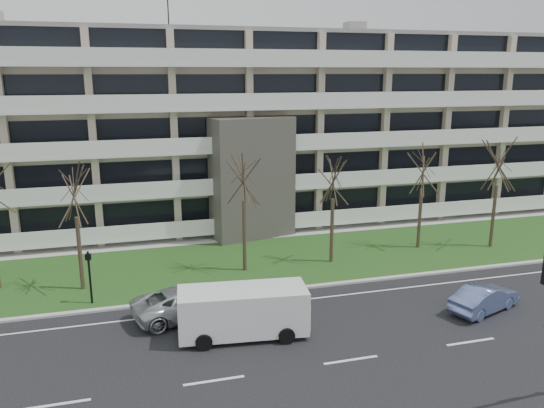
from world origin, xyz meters
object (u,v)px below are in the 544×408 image
object	(u,v)px
silver_pickup	(188,302)
blue_sedan	(484,298)
pedestrian_signal	(89,271)
white_van	(245,308)

from	to	relation	value
silver_pickup	blue_sedan	xyz separation A→B (m)	(14.96, -3.50, -0.08)
blue_sedan	pedestrian_signal	distance (m)	20.83
white_van	pedestrian_signal	xyz separation A→B (m)	(-7.20, 5.57, 0.51)
blue_sedan	white_van	distance (m)	12.66
white_van	pedestrian_signal	bearing A→B (deg)	148.48
blue_sedan	pedestrian_signal	world-z (taller)	pedestrian_signal
pedestrian_signal	white_van	bearing A→B (deg)	-26.94
blue_sedan	pedestrian_signal	xyz separation A→B (m)	(-19.82, 6.31, 1.20)
silver_pickup	pedestrian_signal	xyz separation A→B (m)	(-4.86, 2.81, 1.12)
blue_sedan	silver_pickup	bearing A→B (deg)	56.88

